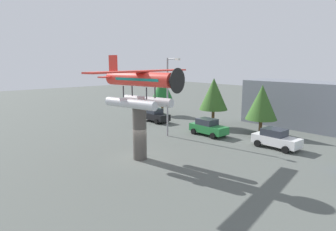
# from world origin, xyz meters

# --- Properties ---
(ground_plane) EXTENTS (140.00, 140.00, 0.00)m
(ground_plane) POSITION_xyz_m (0.00, 0.00, 0.00)
(ground_plane) COLOR #515651
(display_pedestal) EXTENTS (1.10, 1.10, 4.29)m
(display_pedestal) POSITION_xyz_m (0.00, 0.00, 2.14)
(display_pedestal) COLOR #4C4742
(display_pedestal) RESTS_ON ground
(floatplane_monument) EXTENTS (7.15, 10.40, 4.00)m
(floatplane_monument) POSITION_xyz_m (0.13, 0.03, 5.96)
(floatplane_monument) COLOR silver
(floatplane_monument) RESTS_ON display_pedestal
(car_near_black) EXTENTS (4.20, 2.02, 1.76)m
(car_near_black) POSITION_xyz_m (-11.06, 10.38, 0.88)
(car_near_black) COLOR black
(car_near_black) RESTS_ON ground
(car_mid_green) EXTENTS (4.20, 2.02, 1.76)m
(car_mid_green) POSITION_xyz_m (-1.64, 10.13, 0.88)
(car_mid_green) COLOR #237A38
(car_mid_green) RESTS_ON ground
(car_far_white) EXTENTS (4.20, 2.02, 1.76)m
(car_far_white) POSITION_xyz_m (5.60, 11.12, 0.88)
(car_far_white) COLOR white
(car_far_white) RESTS_ON ground
(streetlight_primary) EXTENTS (1.84, 0.28, 8.14)m
(streetlight_primary) POSITION_xyz_m (-4.08, 6.66, 4.71)
(streetlight_primary) COLOR gray
(streetlight_primary) RESTS_ON ground
(storefront_building) EXTENTS (12.25, 5.59, 5.44)m
(storefront_building) POSITION_xyz_m (2.30, 22.00, 2.72)
(storefront_building) COLOR slate
(storefront_building) RESTS_ON ground
(tree_west) EXTENTS (3.01, 3.01, 5.76)m
(tree_west) POSITION_xyz_m (-14.46, 14.51, 4.06)
(tree_west) COLOR brown
(tree_west) RESTS_ON ground
(tree_east) EXTENTS (3.37, 3.37, 5.87)m
(tree_east) POSITION_xyz_m (-3.97, 13.65, 3.98)
(tree_east) COLOR brown
(tree_east) RESTS_ON ground
(tree_center_back) EXTENTS (3.32, 3.32, 5.36)m
(tree_center_back) POSITION_xyz_m (1.89, 14.58, 3.50)
(tree_center_back) COLOR brown
(tree_center_back) RESTS_ON ground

